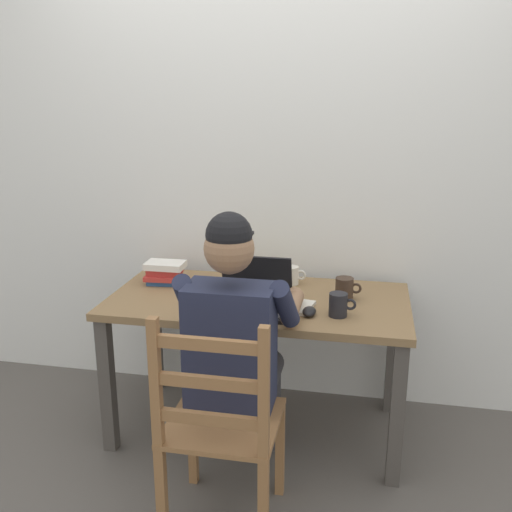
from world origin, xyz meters
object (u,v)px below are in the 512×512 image
coffee_mug_dark (345,289)px  coffee_mug_spare (339,305)px  wooden_chair (220,427)px  laptop (253,297)px  desk (258,316)px  book_stack_side (259,283)px  seated_person (237,341)px  computer_mouse (309,311)px  landscape_photo_print (208,295)px  coffee_mug_white (292,275)px  book_stack_main (165,273)px

coffee_mug_dark → coffee_mug_spare: (-0.02, -0.22, -0.00)m
wooden_chair → laptop: size_ratio=2.80×
desk → book_stack_side: bearing=100.8°
seated_person → computer_mouse: seated_person is taller
wooden_chair → coffee_mug_spare: wooden_chair is taller
desk → laptop: laptop is taller
wooden_chair → computer_mouse: size_ratio=9.25×
coffee_mug_dark → book_stack_side: size_ratio=0.63×
coffee_mug_spare → desk: bearing=157.4°
coffee_mug_spare → wooden_chair: bearing=-125.5°
wooden_chair → coffee_mug_spare: 0.74m
wooden_chair → laptop: bearing=89.0°
coffee_mug_spare → landscape_photo_print: coffee_mug_spare is taller
coffee_mug_white → book_stack_side: coffee_mug_white is taller
laptop → book_stack_side: laptop is taller
wooden_chair → book_stack_side: 0.89m
desk → landscape_photo_print: (-0.24, -0.02, 0.09)m
coffee_mug_spare → computer_mouse: bearing=-173.4°
desk → book_stack_side: 0.18m
seated_person → laptop: (0.01, 0.30, 0.09)m
computer_mouse → book_stack_main: book_stack_main is taller
coffee_mug_dark → book_stack_main: bearing=176.4°
coffee_mug_spare → book_stack_side: 0.51m
book_stack_side → coffee_mug_white: bearing=31.2°
computer_mouse → coffee_mug_white: (-0.13, 0.40, 0.03)m
coffee_mug_white → computer_mouse: bearing=-71.9°
desk → coffee_mug_white: bearing=60.5°
desk → computer_mouse: 0.33m
computer_mouse → book_stack_side: bearing=132.8°
wooden_chair → coffee_mug_white: size_ratio=8.28×
computer_mouse → book_stack_main: (-0.77, 0.29, 0.04)m
wooden_chair → book_stack_side: size_ratio=4.77×
book_stack_main → coffee_mug_dark: bearing=-3.6°
coffee_mug_dark → book_stack_main: book_stack_main is taller
seated_person → desk: bearing=89.1°
seated_person → landscape_photo_print: 0.48m
book_stack_main → landscape_photo_print: (0.27, -0.13, -0.06)m
desk → book_stack_side: (-0.03, 0.13, 0.12)m
seated_person → coffee_mug_spare: seated_person is taller
desk → book_stack_main: (-0.51, 0.12, 0.15)m
book_stack_main → landscape_photo_print: book_stack_main is taller
coffee_mug_spare → seated_person: bearing=-145.4°
landscape_photo_print → laptop: bearing=-32.8°
laptop → coffee_mug_spare: bearing=-3.9°
wooden_chair → book_stack_side: (-0.02, 0.85, 0.28)m
seated_person → laptop: bearing=88.1°
wooden_chair → book_stack_main: (-0.50, 0.83, 0.31)m
desk → book_stack_main: book_stack_main is taller
coffee_mug_white → coffee_mug_spare: size_ratio=0.94×
landscape_photo_print → computer_mouse: bearing=-24.7°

